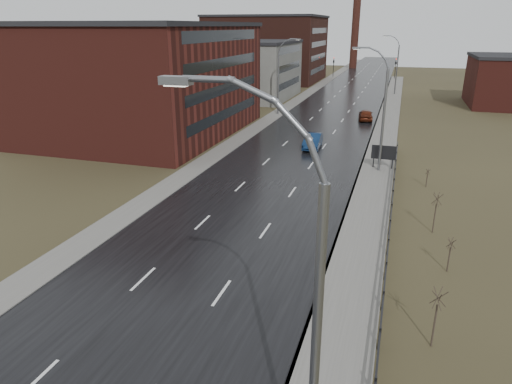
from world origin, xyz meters
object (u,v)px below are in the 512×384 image
Objects in this scene: streetlight_main at (302,339)px; car_far at (366,115)px; billboard at (384,153)px; car_near at (313,141)px.

car_far is at bearing 92.88° from streetlight_main.
car_far is (-3.60, 24.17, -0.83)m from billboard.
car_far is (4.34, 18.20, -0.01)m from car_near.
streetlight_main is 2.52× the size of car_far.
streetlight_main is 59.36m from car_far.
billboard is 9.97m from car_near.
streetlight_main reaches higher than car_near.
streetlight_main is at bearing -91.03° from billboard.
car_near is at bearing 70.03° from car_far.
streetlight_main is at bearing -82.85° from car_near.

